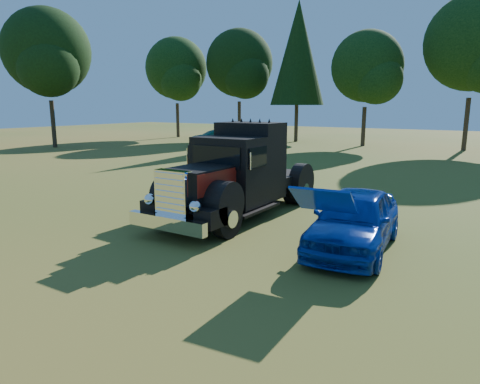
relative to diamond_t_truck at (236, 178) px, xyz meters
name	(u,v)px	position (x,y,z in m)	size (l,w,h in m)	color
ground	(183,239)	(0.09, -2.79, -1.28)	(120.00, 120.00, 0.00)	#305619
treeline	(419,51)	(0.52, 25.14, 6.36)	(67.22, 24.04, 13.84)	#2D2116
diamond_t_truck	(236,178)	(0.00, 0.00, 0.00)	(3.38, 7.16, 3.00)	black
hotrod_coupe	(354,220)	(4.24, -1.12, -0.52)	(2.24, 4.61, 1.89)	#0821B3
spectator_near	(197,181)	(-1.93, 0.44, -0.36)	(0.67, 0.44, 1.84)	#1F2649
spectator_far	(196,181)	(-1.88, 0.30, -0.32)	(0.94, 0.73, 1.92)	#1E2246
distant_teal_car	(214,138)	(-15.21, 19.83, -0.59)	(1.46, 4.18, 1.38)	#0B4242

